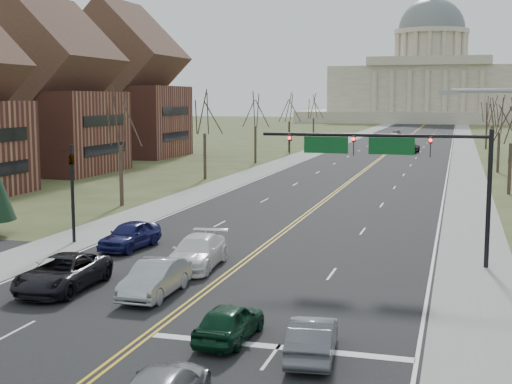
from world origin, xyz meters
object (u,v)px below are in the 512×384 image
Objects in this scene: car_nb_inner_lead at (229,322)px; car_far_sb at (397,133)px; car_sb_outer_lead at (63,273)px; car_sb_outer_second at (130,235)px; car_nb_outer_lead at (313,338)px; signal_mast at (390,155)px; car_far_nb at (409,147)px; signal_left at (72,182)px; car_sb_inner_lead at (155,278)px; car_sb_inner_second at (197,252)px.

car_far_sb is (-5.59, 138.62, 0.13)m from car_nb_inner_lead.
car_sb_outer_second is at bearing 94.99° from car_sb_outer_lead.
car_nb_outer_lead is at bearing -40.08° from car_sb_outer_second.
car_sb_outer_lead is at bearing -144.55° from signal_mast.
car_nb_outer_lead is at bearing -24.02° from car_sb_outer_lead.
signal_left is at bearing 84.91° from car_far_nb.
car_far_sb reaches higher than car_sb_outer_lead.
signal_mast is 15.64m from car_sb_outer_second.
signal_mast is 79.20m from car_far_nb.
car_sb_inner_second is (-0.09, 5.52, 0.02)m from car_sb_inner_lead.
car_far_nb is at bearing -94.06° from car_nb_outer_lead.
car_nb_outer_lead is 0.88× the size of car_sb_inner_lead.
signal_mast is 124.84m from car_far_sb.
signal_left reaches higher than car_far_nb.
signal_mast is 15.75m from car_nb_inner_lead.
car_far_nb reaches higher than car_nb_outer_lead.
signal_left is 1.01× the size of car_far_nb.
car_far_sb is (3.89, 134.18, 0.02)m from car_sb_outer_lead.
car_far_nb reaches higher than car_sb_outer_second.
car_far_nb is at bearing -85.15° from car_far_sb.
car_sb_inner_second is at bearing -59.00° from car_nb_outer_lead.
car_far_nb is (14.84, 78.94, -2.88)m from signal_left.
car_sb_outer_lead reaches higher than car_nb_outer_lead.
car_far_nb is at bearing 82.44° from car_sb_outer_lead.
car_sb_inner_second reaches higher than car_sb_inner_lead.
car_sb_inner_second is at bearing -25.16° from car_sb_outer_second.
car_far_sb is (-9.92, 124.34, -4.93)m from signal_mast.
car_sb_inner_lead is at bearing -51.84° from car_sb_outer_second.
signal_mast reaches higher than car_nb_inner_lead.
signal_left is 20.66m from car_nb_inner_lead.
signal_left is (-18.95, 0.00, -2.05)m from signal_mast.
car_far_nb reaches higher than car_nb_inner_lead.
car_sb_inner_second is at bearing 91.90° from car_far_nb.
car_far_sb is (4.90, 125.10, 0.01)m from car_sb_outer_second.
signal_left is 10.76m from car_sb_inner_second.
car_nb_inner_lead is at bearing -90.13° from car_far_sb.
car_sb_inner_lead is at bearing -40.20° from car_nb_inner_lead.
car_nb_inner_lead is 11.41m from car_sb_inner_second.
car_nb_outer_lead is (3.25, -0.88, 0.01)m from car_nb_inner_lead.
car_sb_inner_lead is 10.40m from car_sb_outer_second.
car_nb_outer_lead is 9.95m from car_sb_inner_lead.
signal_left is 1.24× the size of car_sb_inner_lead.
signal_mast is 2.86× the size of car_nb_outer_lead.
car_sb_inner_second is at bearing 90.57° from car_sb_inner_lead.
car_far_sb is at bearing 86.36° from car_sb_inner_second.
signal_left is 11.47m from car_sb_outer_lead.
car_sb_outer_lead is at bearing 89.31° from car_far_nb.
car_far_nb reaches higher than car_sb_outer_lead.
car_far_sb reaches higher than car_nb_inner_lead.
signal_mast is 19.06m from signal_left.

